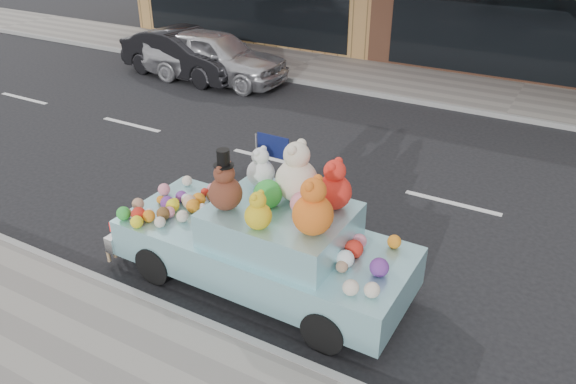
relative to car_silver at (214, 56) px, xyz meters
The scene contains 7 objects.
ground 9.22m from the car_silver, 25.55° to the right, with size 120.00×120.00×0.00m, color black.
far_sidewalk 8.70m from the car_silver, 17.02° to the left, with size 60.00×3.00×0.12m, color gray.
near_kerb 12.23m from the car_silver, 47.23° to the right, with size 60.00×0.12×0.13m, color gray.
far_kerb 8.38m from the car_silver, ahead, with size 60.00×0.12×0.13m, color gray.
car_silver is the anchor object (origin of this frame).
car_dark 1.05m from the car_silver, behind, with size 1.51×4.33×1.43m, color black.
art_car 10.09m from the car_silver, 49.83° to the right, with size 4.50×1.82×2.22m.
Camera 1 is at (1.80, -9.44, 5.20)m, focal length 35.00 mm.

